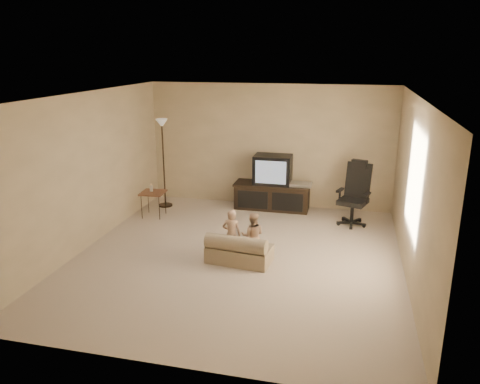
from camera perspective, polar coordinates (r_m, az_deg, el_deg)
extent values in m
plane|color=#BDAB96|center=(7.42, -0.29, -7.92)|extent=(5.50, 5.50, 0.00)
plane|color=white|center=(6.77, -0.32, 11.68)|extent=(5.50, 5.50, 0.00)
plane|color=#C9B18B|center=(9.62, 3.60, 5.63)|extent=(5.00, 0.00, 5.00)
plane|color=#C9B18B|center=(4.52, -8.68, -7.56)|extent=(5.00, 0.00, 5.00)
plane|color=#C9B18B|center=(7.95, -18.11, 2.46)|extent=(0.00, 5.50, 5.50)
plane|color=#C9B18B|center=(6.87, 20.40, 0.06)|extent=(0.00, 5.50, 5.50)
cube|color=black|center=(9.60, 3.94, -0.63)|extent=(1.49, 0.53, 0.48)
cube|color=black|center=(9.52, 3.97, 0.92)|extent=(1.53, 0.58, 0.04)
cube|color=black|center=(9.41, 1.56, -0.93)|extent=(0.62, 0.02, 0.36)
cube|color=black|center=(9.29, 5.79, -1.23)|extent=(0.62, 0.02, 0.36)
cube|color=black|center=(9.46, 4.03, 2.78)|extent=(0.74, 0.53, 0.58)
cube|color=white|center=(9.20, 3.75, 2.39)|extent=(0.61, 0.01, 0.46)
cube|color=silver|center=(9.39, 7.44, 0.92)|extent=(0.43, 0.30, 0.06)
cylinder|color=black|center=(8.90, 13.49, -2.49)|extent=(0.07, 0.07, 0.38)
cube|color=black|center=(8.83, 13.58, -1.15)|extent=(0.60, 0.60, 0.09)
cube|color=black|center=(8.95, 14.21, 1.38)|extent=(0.49, 0.30, 0.67)
cube|color=black|center=(8.87, 14.35, 3.34)|extent=(0.30, 0.18, 0.15)
cube|color=black|center=(8.86, 12.10, 0.23)|extent=(0.15, 0.27, 0.04)
cube|color=black|center=(8.71, 15.26, -0.28)|extent=(0.15, 0.27, 0.04)
cube|color=brown|center=(9.20, -10.56, -0.07)|extent=(0.47, 0.47, 0.03)
cylinder|color=black|center=(9.18, -11.91, -1.77)|extent=(0.01, 0.01, 0.49)
cylinder|color=black|center=(9.06, -9.82, -1.91)|extent=(0.01, 0.01, 0.49)
cylinder|color=black|center=(9.50, -11.11, -1.10)|extent=(0.01, 0.01, 0.49)
cylinder|color=black|center=(9.37, -9.08, -1.23)|extent=(0.01, 0.01, 0.49)
cylinder|color=beige|center=(9.23, -10.77, 0.45)|extent=(0.06, 0.06, 0.12)
cone|color=beige|center=(9.21, -10.79, 0.96)|extent=(0.05, 0.05, 0.04)
cylinder|color=black|center=(9.92, -9.05, -1.59)|extent=(0.28, 0.28, 0.03)
cylinder|color=black|center=(9.69, -9.28, 3.21)|extent=(0.03, 0.03, 1.72)
cone|color=beige|center=(9.53, -9.53, 8.30)|extent=(0.24, 0.24, 0.16)
cube|color=tan|center=(7.23, -0.05, -7.52)|extent=(1.02, 0.63, 0.25)
cylinder|color=tan|center=(7.00, -0.52, -6.33)|extent=(0.96, 0.33, 0.23)
imported|color=tan|center=(7.21, -1.03, -5.21)|extent=(0.30, 0.23, 0.80)
imported|color=tan|center=(7.24, 1.55, -5.35)|extent=(0.39, 0.26, 0.75)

